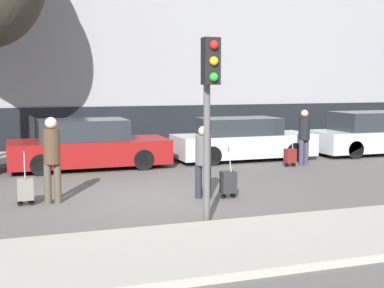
# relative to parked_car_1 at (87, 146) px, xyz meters

# --- Properties ---
(ground_plane) EXTENTS (80.00, 80.00, 0.00)m
(ground_plane) POSITION_rel_parked_car_1_xyz_m (0.89, -4.66, -0.67)
(ground_plane) COLOR #565451
(sidewalk_near) EXTENTS (28.00, 2.50, 0.12)m
(sidewalk_near) POSITION_rel_parked_car_1_xyz_m (0.89, -8.41, -0.61)
(sidewalk_near) COLOR #A39E93
(sidewalk_near) RESTS_ON ground_plane
(sidewalk_far) EXTENTS (28.00, 3.00, 0.12)m
(sidewalk_far) POSITION_rel_parked_car_1_xyz_m (0.89, 2.34, -0.61)
(sidewalk_far) COLOR #A39E93
(sidewalk_far) RESTS_ON ground_plane
(building_facade) EXTENTS (28.00, 2.25, 9.93)m
(building_facade) POSITION_rel_parked_car_1_xyz_m (0.89, 5.64, 4.27)
(building_facade) COLOR gray
(building_facade) RESTS_ON ground_plane
(parked_car_1) EXTENTS (4.59, 1.87, 1.44)m
(parked_car_1) POSITION_rel_parked_car_1_xyz_m (0.00, 0.00, 0.00)
(parked_car_1) COLOR maroon
(parked_car_1) RESTS_ON ground_plane
(parked_car_2) EXTENTS (4.54, 1.70, 1.38)m
(parked_car_2) POSITION_rel_parked_car_1_xyz_m (4.99, 0.04, -0.02)
(parked_car_2) COLOR #B7BABF
(parked_car_2) RESTS_ON ground_plane
(parked_car_3) EXTENTS (4.59, 1.85, 1.49)m
(parked_car_3) POSITION_rel_parked_car_1_xyz_m (9.98, -0.08, 0.02)
(parked_car_3) COLOR #B7BABF
(parked_car_3) RESTS_ON ground_plane
(pedestrian_left) EXTENTS (0.35, 0.34, 1.81)m
(pedestrian_left) POSITION_rel_parked_car_1_xyz_m (-1.33, -4.37, 0.36)
(pedestrian_left) COLOR #4C4233
(pedestrian_left) RESTS_ON ground_plane
(trolley_left) EXTENTS (0.34, 0.29, 1.12)m
(trolley_left) POSITION_rel_parked_car_1_xyz_m (-1.88, -4.39, -0.33)
(trolley_left) COLOR slate
(trolley_left) RESTS_ON ground_plane
(pedestrian_center) EXTENTS (0.34, 0.34, 1.58)m
(pedestrian_center) POSITION_rel_parked_car_1_xyz_m (1.81, -4.91, 0.22)
(pedestrian_center) COLOR #23232D
(pedestrian_center) RESTS_ON ground_plane
(trolley_center) EXTENTS (0.34, 0.29, 1.13)m
(trolley_center) POSITION_rel_parked_car_1_xyz_m (2.33, -5.10, -0.32)
(trolley_center) COLOR #262628
(trolley_center) RESTS_ON ground_plane
(pedestrian_right) EXTENTS (0.34, 0.34, 1.69)m
(pedestrian_right) POSITION_rel_parked_car_1_xyz_m (6.31, -1.55, 0.29)
(pedestrian_right) COLOR #383347
(pedestrian_right) RESTS_ON ground_plane
(trolley_right) EXTENTS (0.34, 0.29, 1.08)m
(trolley_right) POSITION_rel_parked_car_1_xyz_m (5.77, -1.68, -0.35)
(trolley_right) COLOR maroon
(trolley_right) RESTS_ON ground_plane
(traffic_light) EXTENTS (0.28, 0.47, 3.28)m
(traffic_light) POSITION_rel_parked_car_1_xyz_m (1.15, -7.02, 1.68)
(traffic_light) COLOR #515154
(traffic_light) RESTS_ON ground_plane
(parked_bicycle) EXTENTS (1.77, 0.06, 0.96)m
(parked_bicycle) POSITION_rel_parked_car_1_xyz_m (0.19, 2.44, -0.18)
(parked_bicycle) COLOR black
(parked_bicycle) RESTS_ON sidewalk_far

